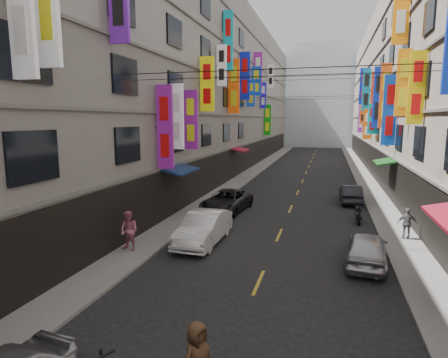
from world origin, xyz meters
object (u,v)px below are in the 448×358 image
Objects in this scene: car_right_far at (351,194)px; car_right_mid at (366,248)px; pedestrian_lfar at (129,231)px; scooter_far_right at (358,215)px; pedestrian_rfar at (407,223)px; pedestrian_crossing at (197,358)px; car_left_mid at (204,228)px; car_left_far at (227,201)px.

car_right_mid is at bearing 88.17° from car_right_far.
car_right_mid is at bearing 19.01° from pedestrian_lfar.
car_right_far is (-0.16, 5.38, 0.21)m from scooter_far_right.
scooter_far_right is at bearing -57.00° from pedestrian_rfar.
car_left_mid is at bearing 39.46° from pedestrian_crossing.
pedestrian_rfar is at bearing -12.87° from car_left_far.
pedestrian_crossing is (-4.45, -15.69, 0.39)m from scooter_far_right.
pedestrian_rfar is at bearing -114.73° from car_right_mid.
car_left_far reaches higher than car_right_far.
pedestrian_rfar is at bearing -5.55° from pedestrian_crossing.
pedestrian_rfar is at bearing 18.40° from car_left_mid.
car_right_far is (0.00, 12.13, -0.03)m from car_right_mid.
car_right_mid is 4.36m from pedestrian_rfar.
car_right_far is at bearing -84.02° from car_right_mid.
car_left_far is at bearing 29.73° from car_right_far.
pedestrian_rfar is 14.26m from pedestrian_crossing.
pedestrian_lfar reaches higher than pedestrian_crossing.
pedestrian_crossing reaches higher than car_left_far.
car_right_mid is 9.92m from pedestrian_crossing.
pedestrian_crossing reaches higher than car_right_mid.
scooter_far_right is at bearing 49.28° from pedestrian_lfar.
car_right_mid is 2.42× the size of pedestrian_crossing.
car_right_mid reaches higher than car_right_far.
pedestrian_lfar reaches higher than car_left_far.
pedestrian_crossing reaches higher than car_right_far.
scooter_far_right is 0.45× the size of car_right_mid.
pedestrian_rfar reaches higher than car_right_mid.
pedestrian_lfar is 1.10× the size of pedestrian_crossing.
pedestrian_lfar is (-10.23, -1.43, 0.34)m from car_right_mid.
car_right_mid is at bearing -4.02° from pedestrian_crossing.
pedestrian_lfar is (-2.82, -2.18, 0.26)m from car_left_mid.
pedestrian_crossing reaches higher than car_left_mid.
car_left_mid is (-7.56, -6.00, 0.33)m from scooter_far_right.
pedestrian_crossing is (-4.30, -21.07, 0.17)m from car_right_far.
car_right_mid is at bearing -4.66° from car_left_mid.
scooter_far_right is 1.15× the size of pedestrian_rfar.
car_right_mid is (-0.16, -6.75, 0.24)m from scooter_far_right.
scooter_far_right is 0.36× the size of car_left_far.
car_left_far is 10.80m from pedestrian_rfar.
car_right_mid reaches higher than scooter_far_right.
pedestrian_lfar is 13.48m from pedestrian_rfar.
pedestrian_lfar is at bearing 21.06° from pedestrian_rfar.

